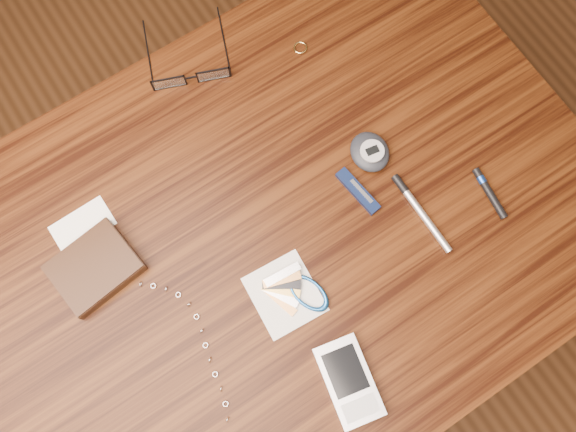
# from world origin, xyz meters

# --- Properties ---
(ground) EXTENTS (3.80, 3.80, 0.00)m
(ground) POSITION_xyz_m (0.00, 0.00, 0.00)
(ground) COLOR #472814
(ground) RESTS_ON ground
(desk) EXTENTS (1.00, 0.70, 0.75)m
(desk) POSITION_xyz_m (0.00, 0.00, 0.65)
(desk) COLOR #361908
(desk) RESTS_ON ground
(wallet_and_card) EXTENTS (0.12, 0.15, 0.02)m
(wallet_and_card) POSITION_xyz_m (-0.22, 0.09, 0.76)
(wallet_and_card) COLOR black
(wallet_and_card) RESTS_ON desk
(eyeglasses) EXTENTS (0.16, 0.16, 0.03)m
(eyeglasses) POSITION_xyz_m (0.04, 0.28, 0.76)
(eyeglasses) COLOR black
(eyeglasses) RESTS_ON desk
(gold_ring) EXTENTS (0.02, 0.02, 0.00)m
(gold_ring) POSITION_xyz_m (0.21, 0.23, 0.75)
(gold_ring) COLOR tan
(gold_ring) RESTS_ON desk
(pda_phone) EXTENTS (0.08, 0.12, 0.02)m
(pda_phone) POSITION_xyz_m (-0.01, -0.23, 0.76)
(pda_phone) COLOR #B8B7BC
(pda_phone) RESTS_ON desk
(pedometer) EXTENTS (0.07, 0.07, 0.03)m
(pedometer) POSITION_xyz_m (0.20, 0.02, 0.76)
(pedometer) COLOR black
(pedometer) RESTS_ON desk
(notepad_keys) EXTENTS (0.11, 0.11, 0.01)m
(notepad_keys) POSITION_xyz_m (-0.01, -0.09, 0.75)
(notepad_keys) COLOR white
(notepad_keys) RESTS_ON desk
(pocket_knife) EXTENTS (0.03, 0.08, 0.01)m
(pocket_knife) POSITION_xyz_m (0.15, -0.02, 0.76)
(pocket_knife) COLOR #0A1533
(pocket_knife) RESTS_ON desk
(silver_pen) EXTENTS (0.01, 0.13, 0.01)m
(silver_pen) POSITION_xyz_m (0.21, -0.08, 0.76)
(silver_pen) COLOR silver
(silver_pen) RESTS_ON desk
(black_blue_pen) EXTENTS (0.02, 0.08, 0.01)m
(black_blue_pen) POSITION_xyz_m (0.31, -0.12, 0.76)
(black_blue_pen) COLOR black
(black_blue_pen) RESTS_ON desk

